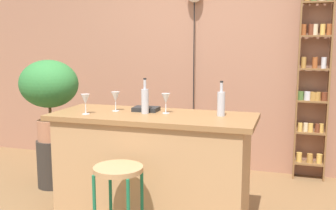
# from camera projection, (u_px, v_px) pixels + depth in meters

# --- Properties ---
(back_wall) EXTENTS (6.40, 0.10, 2.80)m
(back_wall) POSITION_uv_depth(u_px,v_px,m) (199.00, 49.00, 4.67)
(back_wall) COLOR #9E6B51
(back_wall) RESTS_ON ground
(kitchen_counter) EXTENTS (1.65, 0.66, 0.91)m
(kitchen_counter) POSITION_uv_depth(u_px,v_px,m) (153.00, 168.00, 3.26)
(kitchen_counter) COLOR tan
(kitchen_counter) RESTS_ON ground
(bar_stool) EXTENTS (0.34, 0.34, 0.64)m
(bar_stool) POSITION_uv_depth(u_px,v_px,m) (119.00, 189.00, 2.75)
(bar_stool) COLOR #196642
(bar_stool) RESTS_ON ground
(spice_shelf) EXTENTS (0.33, 0.15, 2.06)m
(spice_shelf) POSITION_uv_depth(u_px,v_px,m) (313.00, 81.00, 4.21)
(spice_shelf) COLOR brown
(spice_shelf) RESTS_ON ground
(plant_stool) EXTENTS (0.31, 0.31, 0.49)m
(plant_stool) POSITION_uv_depth(u_px,v_px,m) (53.00, 163.00, 4.11)
(plant_stool) COLOR #2D2823
(plant_stool) RESTS_ON ground
(potted_plant) EXTENTS (0.60, 0.54, 0.82)m
(potted_plant) POSITION_uv_depth(u_px,v_px,m) (49.00, 88.00, 3.98)
(potted_plant) COLOR #A86B4C
(potted_plant) RESTS_ON plant_stool
(bottle_sauce_amber) EXTENTS (0.06, 0.06, 0.29)m
(bottle_sauce_amber) POSITION_uv_depth(u_px,v_px,m) (145.00, 100.00, 3.21)
(bottle_sauce_amber) COLOR #B2B2B7
(bottle_sauce_amber) RESTS_ON kitchen_counter
(bottle_wine_red) EXTENTS (0.06, 0.06, 0.28)m
(bottle_wine_red) POSITION_uv_depth(u_px,v_px,m) (221.00, 103.00, 3.10)
(bottle_wine_red) COLOR #B2B2B7
(bottle_wine_red) RESTS_ON kitchen_counter
(wine_glass_left) EXTENTS (0.07, 0.07, 0.16)m
(wine_glass_left) POSITION_uv_depth(u_px,v_px,m) (116.00, 97.00, 3.32)
(wine_glass_left) COLOR silver
(wine_glass_left) RESTS_ON kitchen_counter
(wine_glass_center) EXTENTS (0.07, 0.07, 0.16)m
(wine_glass_center) POSITION_uv_depth(u_px,v_px,m) (166.00, 99.00, 3.21)
(wine_glass_center) COLOR silver
(wine_glass_center) RESTS_ON kitchen_counter
(wine_glass_right) EXTENTS (0.07, 0.07, 0.16)m
(wine_glass_right) POSITION_uv_depth(u_px,v_px,m) (85.00, 100.00, 3.17)
(wine_glass_right) COLOR silver
(wine_glass_right) RESTS_ON kitchen_counter
(cookbook) EXTENTS (0.21, 0.16, 0.03)m
(cookbook) POSITION_uv_depth(u_px,v_px,m) (146.00, 109.00, 3.34)
(cookbook) COLOR black
(cookbook) RESTS_ON kitchen_counter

